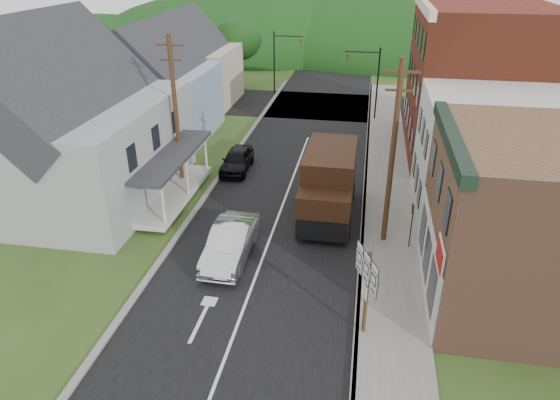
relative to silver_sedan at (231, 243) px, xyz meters
The scene contains 25 objects.
ground 1.84m from the silver_sedan, 27.25° to the right, with size 120.00×120.00×0.00m, color #2D4719.
road 9.40m from the silver_sedan, 81.00° to the left, with size 9.00×90.00×0.02m, color black.
cross_road 26.30m from the silver_sedan, 86.81° to the left, with size 60.00×9.00×0.02m, color black.
sidewalk_right 10.36m from the silver_sedan, 44.53° to the left, with size 2.80×55.00×0.15m, color slate.
curb_right 9.45m from the silver_sedan, 50.30° to the left, with size 0.20×55.00×0.15m, color slate.
curb_left 7.95m from the silver_sedan, 113.73° to the left, with size 0.30×55.00×0.12m, color slate.
storefront_tan 13.06m from the silver_sedan, ahead, with size 8.00×8.00×7.00m, color brown.
storefront_white 14.64m from the silver_sedan, 27.85° to the left, with size 8.00×7.00×6.50m, color silver.
storefront_red 21.08m from the silver_sedan, 51.84° to the left, with size 8.00×12.00×10.00m, color maroon.
house_gray 12.25m from the silver_sedan, 153.53° to the left, with size 10.20×12.24×8.35m.
house_blue 19.06m from the silver_sedan, 120.41° to the left, with size 7.14×8.16×7.28m.
house_cream 27.32m from the silver_sedan, 111.68° to the left, with size 7.14×8.16×7.28m.
utility_pole_right 8.50m from the silver_sedan, 21.24° to the left, with size 1.60×0.26×9.00m.
utility_pole_left 9.62m from the silver_sedan, 124.80° to the left, with size 1.60×0.26×9.00m.
traffic_signal_right 23.65m from the silver_sedan, 75.77° to the left, with size 2.87×0.20×6.00m.
traffic_signal_left 30.02m from the silver_sedan, 95.45° to the left, with size 2.87×0.20×6.00m.
tree_left_b 19.60m from the silver_sedan, 144.10° to the left, with size 4.80×4.80×6.94m.
tree_left_c 26.53m from the silver_sedan, 132.34° to the left, with size 5.80×5.80×8.41m.
tree_left_d 32.40m from the silver_sedan, 103.56° to the left, with size 4.80×4.80×6.94m.
forested_ridge 54.27m from the silver_sedan, 88.45° to the left, with size 90.00×30.00×16.00m, color #113810.
silver_sedan is the anchor object (origin of this frame).
dark_sedan 10.43m from the silver_sedan, 102.94° to the left, with size 1.70×4.22×1.44m, color black.
delivery_van 6.54m from the silver_sedan, 51.03° to the left, with size 2.73×6.49×3.62m.
route_sign_cluster 7.67m from the silver_sedan, 34.00° to the right, with size 0.82×1.88×3.50m.
warning_sign 8.57m from the silver_sedan, 14.90° to the left, with size 0.10×0.67×2.43m.
Camera 1 is at (4.26, -18.33, 13.04)m, focal length 32.00 mm.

